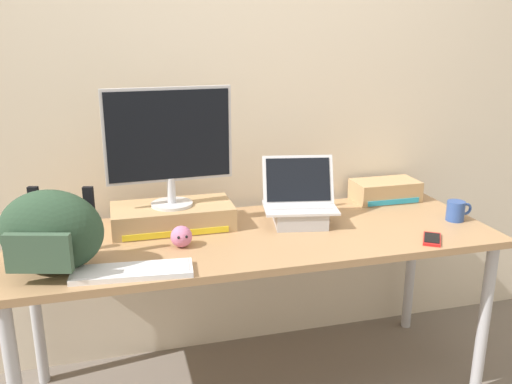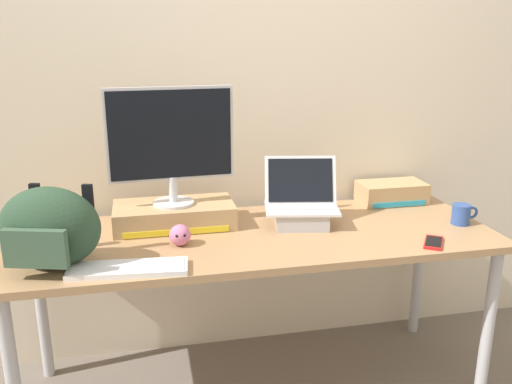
% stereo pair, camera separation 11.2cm
% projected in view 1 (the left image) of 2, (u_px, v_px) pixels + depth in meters
% --- Properties ---
extents(back_wall, '(7.00, 0.10, 2.60)m').
position_uv_depth(back_wall, '(230.00, 89.00, 2.53)').
color(back_wall, beige).
rests_on(back_wall, ground).
extents(desk, '(1.99, 0.72, 0.75)m').
position_uv_depth(desk, '(256.00, 249.00, 2.29)').
color(desk, '#A87F56').
rests_on(desk, ground).
extents(toner_box_yellow, '(0.51, 0.26, 0.10)m').
position_uv_depth(toner_box_yellow, '(173.00, 216.00, 2.32)').
color(toner_box_yellow, tan).
rests_on(toner_box_yellow, desk).
extents(desktop_monitor, '(0.53, 0.18, 0.50)m').
position_uv_depth(desktop_monitor, '(169.00, 142.00, 2.23)').
color(desktop_monitor, silver).
rests_on(desktop_monitor, toner_box_yellow).
extents(open_laptop, '(0.35, 0.27, 0.28)m').
position_uv_depth(open_laptop, '(300.00, 210.00, 2.37)').
color(open_laptop, '#ADADB2').
rests_on(open_laptop, desk).
extents(external_keyboard, '(0.43, 0.17, 0.02)m').
position_uv_depth(external_keyboard, '(132.00, 271.00, 1.88)').
color(external_keyboard, white).
rests_on(external_keyboard, desk).
extents(messenger_backpack, '(0.41, 0.32, 0.29)m').
position_uv_depth(messenger_backpack, '(51.00, 232.00, 1.87)').
color(messenger_backpack, '#28422D').
rests_on(messenger_backpack, desk).
extents(coffee_mug, '(0.12, 0.08, 0.09)m').
position_uv_depth(coffee_mug, '(456.00, 211.00, 2.41)').
color(coffee_mug, '#2D4C93').
rests_on(coffee_mug, desk).
extents(cell_phone, '(0.13, 0.16, 0.01)m').
position_uv_depth(cell_phone, '(432.00, 239.00, 2.19)').
color(cell_phone, red).
rests_on(cell_phone, desk).
extents(plush_toy, '(0.08, 0.08, 0.08)m').
position_uv_depth(plush_toy, '(181.00, 237.00, 2.11)').
color(plush_toy, '#CC7099').
rests_on(plush_toy, desk).
extents(toner_box_cyan, '(0.32, 0.18, 0.10)m').
position_uv_depth(toner_box_cyan, '(385.00, 190.00, 2.70)').
color(toner_box_cyan, tan).
rests_on(toner_box_cyan, desk).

